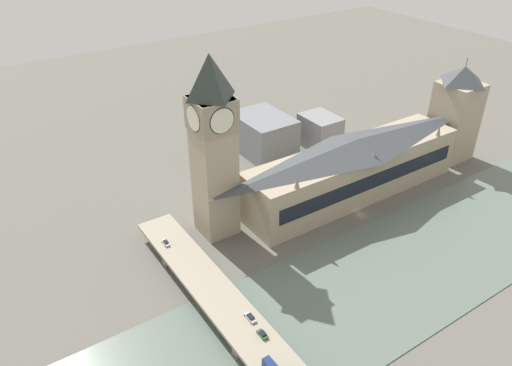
{
  "coord_description": "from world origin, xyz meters",
  "views": [
    {
      "loc": [
        -121.76,
        135.35,
        123.48
      ],
      "look_at": [
        18.79,
        41.72,
        20.58
      ],
      "focal_mm": 35.0,
      "sensor_mm": 36.0,
      "label": 1
    }
  ],
  "objects_px": {
    "road_bridge": "(251,337)",
    "car_southbound_lead": "(166,243)",
    "clock_tower": "(213,144)",
    "parliament_hall": "(354,168)",
    "car_northbound_tail": "(262,334)",
    "car_northbound_lead": "(250,317)",
    "victoria_tower": "(455,113)"
  },
  "relations": [
    {
      "from": "clock_tower",
      "to": "car_southbound_lead",
      "type": "height_order",
      "value": "clock_tower"
    },
    {
      "from": "car_northbound_tail",
      "to": "road_bridge",
      "type": "bearing_deg",
      "value": 46.07
    },
    {
      "from": "road_bridge",
      "to": "car_northbound_lead",
      "type": "distance_m",
      "value": 6.34
    },
    {
      "from": "victoria_tower",
      "to": "road_bridge",
      "type": "relative_size",
      "value": 0.36
    },
    {
      "from": "parliament_hall",
      "to": "car_northbound_lead",
      "type": "distance_m",
      "value": 94.27
    },
    {
      "from": "clock_tower",
      "to": "car_southbound_lead",
      "type": "distance_m",
      "value": 41.28
    },
    {
      "from": "clock_tower",
      "to": "road_bridge",
      "type": "xyz_separation_m",
      "value": [
        -58.74,
        21.95,
        -34.57
      ]
    },
    {
      "from": "car_southbound_lead",
      "to": "road_bridge",
      "type": "bearing_deg",
      "value": -177.01
    },
    {
      "from": "clock_tower",
      "to": "car_northbound_lead",
      "type": "xyz_separation_m",
      "value": [
        -53.63,
        18.71,
        -32.68
      ]
    },
    {
      "from": "car_northbound_tail",
      "to": "car_northbound_lead",
      "type": "bearing_deg",
      "value": -4.7
    },
    {
      "from": "car_southbound_lead",
      "to": "clock_tower",
      "type": "bearing_deg",
      "value": -79.21
    },
    {
      "from": "road_bridge",
      "to": "car_southbound_lead",
      "type": "bearing_deg",
      "value": 2.99
    },
    {
      "from": "road_bridge",
      "to": "car_northbound_tail",
      "type": "xyz_separation_m",
      "value": [
        -2.51,
        -2.61,
        1.87
      ]
    },
    {
      "from": "parliament_hall",
      "to": "car_northbound_tail",
      "type": "relative_size",
      "value": 26.96
    },
    {
      "from": "victoria_tower",
      "to": "car_northbound_tail",
      "type": "relative_size",
      "value": 13.03
    },
    {
      "from": "parliament_hall",
      "to": "car_southbound_lead",
      "type": "bearing_deg",
      "value": 86.41
    },
    {
      "from": "parliament_hall",
      "to": "road_bridge",
      "type": "distance_m",
      "value": 99.68
    },
    {
      "from": "car_northbound_lead",
      "to": "car_northbound_tail",
      "type": "relative_size",
      "value": 1.2
    },
    {
      "from": "victoria_tower",
      "to": "road_bridge",
      "type": "bearing_deg",
      "value": 107.49
    },
    {
      "from": "car_southbound_lead",
      "to": "victoria_tower",
      "type": "bearing_deg",
      "value": -92.04
    },
    {
      "from": "clock_tower",
      "to": "victoria_tower",
      "type": "bearing_deg",
      "value": -94.46
    },
    {
      "from": "clock_tower",
      "to": "car_southbound_lead",
      "type": "xyz_separation_m",
      "value": [
        -4.72,
        24.77,
        -32.68
      ]
    },
    {
      "from": "parliament_hall",
      "to": "road_bridge",
      "type": "height_order",
      "value": "parliament_hall"
    },
    {
      "from": "clock_tower",
      "to": "car_northbound_lead",
      "type": "relative_size",
      "value": 15.47
    },
    {
      "from": "parliament_hall",
      "to": "victoria_tower",
      "type": "distance_m",
      "value": 67.79
    },
    {
      "from": "victoria_tower",
      "to": "car_northbound_tail",
      "type": "height_order",
      "value": "victoria_tower"
    },
    {
      "from": "clock_tower",
      "to": "parliament_hall",
      "type": "bearing_deg",
      "value": -99.07
    },
    {
      "from": "road_bridge",
      "to": "car_southbound_lead",
      "type": "relative_size",
      "value": 34.43
    },
    {
      "from": "parliament_hall",
      "to": "car_northbound_tail",
      "type": "xyz_separation_m",
      "value": [
        -50.92,
        84.09,
        -6.88
      ]
    },
    {
      "from": "victoria_tower",
      "to": "car_northbound_lead",
      "type": "bearing_deg",
      "value": 106.07
    },
    {
      "from": "road_bridge",
      "to": "car_northbound_lead",
      "type": "xyz_separation_m",
      "value": [
        5.12,
        -3.24,
        1.89
      ]
    },
    {
      "from": "clock_tower",
      "to": "car_northbound_tail",
      "type": "bearing_deg",
      "value": 162.48
    }
  ]
}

